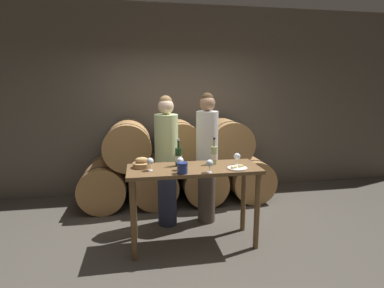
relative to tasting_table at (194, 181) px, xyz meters
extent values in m
plane|color=#4C473F|center=(0.00, 0.00, -0.79)|extent=(10.00, 10.00, 0.00)
cube|color=#60594F|center=(0.00, 2.01, 0.81)|extent=(10.00, 0.12, 3.20)
cylinder|color=#A87A47|center=(-1.18, 1.42, -0.44)|extent=(0.70, 0.94, 0.70)
cylinder|color=#2D2D33|center=(-1.18, 1.12, -0.44)|extent=(0.71, 0.02, 0.71)
cylinder|color=#2D2D33|center=(-1.18, 1.72, -0.44)|extent=(0.71, 0.02, 0.71)
cylinder|color=#A87A47|center=(-0.39, 1.42, -0.44)|extent=(0.70, 0.94, 0.70)
cylinder|color=#2D2D33|center=(-0.39, 1.12, -0.44)|extent=(0.71, 0.02, 0.71)
cylinder|color=#2D2D33|center=(-0.39, 1.72, -0.44)|extent=(0.71, 0.02, 0.71)
cylinder|color=#A87A47|center=(0.39, 1.42, -0.44)|extent=(0.70, 0.94, 0.70)
cylinder|color=#2D2D33|center=(0.39, 1.12, -0.44)|extent=(0.71, 0.02, 0.71)
cylinder|color=#2D2D33|center=(0.39, 1.72, -0.44)|extent=(0.71, 0.02, 0.71)
cylinder|color=#A87A47|center=(1.18, 1.42, -0.44)|extent=(0.70, 0.94, 0.70)
cylinder|color=#2D2D33|center=(1.18, 1.12, -0.44)|extent=(0.71, 0.02, 0.71)
cylinder|color=#2D2D33|center=(1.18, 1.72, -0.44)|extent=(0.71, 0.02, 0.71)
cylinder|color=#A87A47|center=(-0.78, 1.42, 0.19)|extent=(0.70, 0.94, 0.70)
cylinder|color=#2D2D33|center=(-0.78, 1.12, 0.19)|extent=(0.71, 0.02, 0.71)
cylinder|color=#2D2D33|center=(-0.78, 1.72, 0.19)|extent=(0.71, 0.02, 0.71)
cylinder|color=#A87A47|center=(0.00, 1.42, 0.19)|extent=(0.70, 0.94, 0.70)
cylinder|color=#2D2D33|center=(0.00, 1.12, 0.19)|extent=(0.71, 0.02, 0.71)
cylinder|color=#2D2D33|center=(0.00, 1.72, 0.19)|extent=(0.71, 0.02, 0.71)
cylinder|color=#A87A47|center=(0.78, 1.42, 0.19)|extent=(0.70, 0.94, 0.70)
cylinder|color=#2D2D33|center=(0.78, 1.12, 0.19)|extent=(0.71, 0.02, 0.71)
cylinder|color=#2D2D33|center=(0.78, 1.72, 0.19)|extent=(0.71, 0.02, 0.71)
cylinder|color=brown|center=(-0.70, -0.23, -0.33)|extent=(0.06, 0.06, 0.91)
cylinder|color=brown|center=(0.70, -0.23, -0.33)|extent=(0.06, 0.06, 0.91)
cylinder|color=brown|center=(-0.70, 0.23, -0.33)|extent=(0.06, 0.06, 0.91)
cylinder|color=brown|center=(0.70, 0.23, -0.33)|extent=(0.06, 0.06, 0.91)
cube|color=brown|center=(0.00, 0.00, 0.14)|extent=(1.51, 0.57, 0.04)
cylinder|color=#2D334C|center=(-0.26, 0.58, -0.37)|extent=(0.25, 0.25, 0.84)
cylinder|color=beige|center=(-0.26, 0.58, 0.39)|extent=(0.31, 0.31, 0.66)
sphere|color=beige|center=(-0.26, 0.58, 0.82)|extent=(0.20, 0.20, 0.20)
sphere|color=olive|center=(-0.26, 0.59, 0.88)|extent=(0.17, 0.17, 0.17)
cylinder|color=#4C4238|center=(0.29, 0.58, -0.36)|extent=(0.24, 0.24, 0.86)
cylinder|color=silver|center=(0.29, 0.58, 0.41)|extent=(0.29, 0.29, 0.68)
sphere|color=#997051|center=(0.29, 0.58, 0.85)|extent=(0.21, 0.21, 0.21)
sphere|color=#47331E|center=(0.29, 0.59, 0.91)|extent=(0.17, 0.17, 0.17)
cylinder|color=#193819|center=(-0.16, 0.10, 0.27)|extent=(0.08, 0.08, 0.21)
cylinder|color=#193819|center=(-0.16, 0.10, 0.42)|extent=(0.03, 0.03, 0.09)
cylinder|color=#B7B7BC|center=(-0.16, 0.10, 0.47)|extent=(0.03, 0.03, 0.02)
cylinder|color=white|center=(-0.16, 0.10, 0.25)|extent=(0.08, 0.08, 0.07)
cylinder|color=#ADBC7F|center=(0.26, 0.10, 0.27)|extent=(0.08, 0.08, 0.21)
cylinder|color=#ADBC7F|center=(0.26, 0.10, 0.42)|extent=(0.03, 0.03, 0.09)
cylinder|color=black|center=(0.26, 0.10, 0.47)|extent=(0.03, 0.03, 0.02)
cylinder|color=white|center=(0.26, 0.10, 0.25)|extent=(0.08, 0.08, 0.07)
cylinder|color=navy|center=(-0.16, -0.22, 0.22)|extent=(0.11, 0.11, 0.12)
cylinder|color=navy|center=(-0.16, -0.22, 0.28)|extent=(0.12, 0.12, 0.01)
cylinder|color=tan|center=(-0.59, 0.10, 0.19)|extent=(0.21, 0.21, 0.06)
ellipsoid|color=tan|center=(-0.59, 0.10, 0.25)|extent=(0.15, 0.09, 0.07)
cylinder|color=white|center=(0.47, -0.14, 0.17)|extent=(0.23, 0.23, 0.01)
cube|color=#E0CC7F|center=(0.52, -0.13, 0.19)|extent=(0.07, 0.06, 0.02)
cube|color=beige|center=(0.43, -0.16, 0.19)|extent=(0.07, 0.06, 0.02)
cylinder|color=white|center=(-0.50, -0.05, 0.16)|extent=(0.06, 0.06, 0.00)
cylinder|color=white|center=(-0.50, -0.05, 0.20)|extent=(0.01, 0.01, 0.07)
sphere|color=white|center=(-0.50, -0.05, 0.27)|extent=(0.08, 0.08, 0.08)
cylinder|color=white|center=(-0.17, -0.08, 0.16)|extent=(0.06, 0.06, 0.00)
cylinder|color=white|center=(-0.17, -0.08, 0.20)|extent=(0.01, 0.01, 0.07)
sphere|color=white|center=(-0.17, -0.08, 0.27)|extent=(0.08, 0.08, 0.08)
cylinder|color=white|center=(0.13, -0.24, 0.16)|extent=(0.06, 0.06, 0.00)
cylinder|color=white|center=(0.13, -0.24, 0.20)|extent=(0.01, 0.01, 0.07)
sphere|color=white|center=(0.13, -0.24, 0.27)|extent=(0.08, 0.08, 0.08)
cylinder|color=white|center=(0.52, 0.01, 0.16)|extent=(0.06, 0.06, 0.00)
cylinder|color=white|center=(0.52, 0.01, 0.20)|extent=(0.01, 0.01, 0.07)
sphere|color=white|center=(0.52, 0.01, 0.27)|extent=(0.08, 0.08, 0.08)
camera|label=1|loc=(-0.59, -3.26, 1.08)|focal=28.00mm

